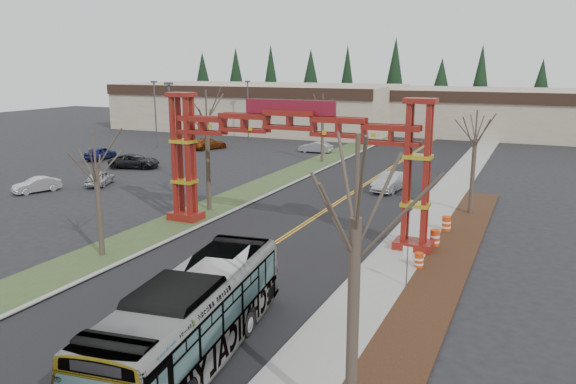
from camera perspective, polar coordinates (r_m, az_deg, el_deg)
The scene contains 33 objects.
ground at distance 22.54m, azimuth -19.88°, elevation -16.38°, with size 200.00×200.00×0.00m, color black.
road at distance 42.65m, azimuth 4.04°, elevation -1.75°, with size 12.00×110.00×0.02m, color black.
lane_line_left at distance 42.68m, azimuth 3.89°, elevation -1.71°, with size 0.12×100.00×0.01m, color orange.
lane_line_right at distance 42.60m, azimuth 4.19°, elevation -1.74°, with size 0.12×100.00×0.01m, color orange.
curb_right at distance 40.98m, azimuth 12.13°, elevation -2.52°, with size 0.30×110.00×0.15m, color #969691.
sidewalk_right at distance 40.71m, azimuth 14.12°, elevation -2.72°, with size 2.60×110.00×0.14m, color gray.
landscape_strip at distance 26.32m, azimuth 13.61°, elevation -11.43°, with size 2.60×50.00×0.12m, color black.
grass_median at distance 45.95m, azimuth -5.34°, elevation -0.67°, with size 4.00×110.00×0.08m, color #2B4120.
curb_left at distance 45.07m, azimuth -3.30°, elevation -0.85°, with size 0.30×110.00×0.15m, color #969691.
gateway_arch at distance 35.12m, azimuth 0.17°, elevation 5.08°, with size 18.20×1.60×8.90m.
retail_building_west at distance 96.71m, azimuth -2.91°, elevation 8.68°, with size 46.00×22.30×7.50m.
retail_building_east at distance 94.05m, azimuth 21.96°, elevation 7.51°, with size 38.00×20.30×7.00m.
conifer_treeline at distance 106.74m, azimuth 17.14°, elevation 9.99°, with size 116.10×5.60×13.00m.
transit_bus at distance 21.29m, azimuth -9.70°, elevation -12.50°, with size 2.81×11.99×3.34m, color #A9ADB1.
silver_sedan at distance 49.40m, azimuth 10.43°, elevation 1.04°, with size 1.72×4.94×1.63m, color #A5A8AD.
parked_car_near_a at distance 53.63m, azimuth -18.55°, elevation 1.37°, with size 1.61×4.00×1.36m, color #B7BCBF.
parked_car_near_b at distance 52.70m, azimuth -24.17°, elevation 0.66°, with size 1.35×3.87×1.28m, color #BDBDBD.
parked_car_near_c at distance 61.63m, azimuth -15.33°, elevation 3.03°, with size 2.41×5.24×1.46m, color black.
parked_car_mid_a at distance 73.62m, azimuth -8.09°, elevation 4.89°, with size 2.04×5.01×1.45m, color maroon.
parked_car_mid_b at distance 68.29m, azimuth -18.51°, elevation 3.76°, with size 1.77×4.41×1.50m, color navy.
parked_car_far_a at distance 70.03m, azimuth 2.86°, elevation 4.57°, with size 1.45×4.17×1.37m, color #B0B1B9.
bare_tree_median_near at distance 32.82m, azimuth -18.93°, elevation 2.15°, with size 3.11×3.11×7.11m.
bare_tree_median_mid at distance 41.50m, azimuth -8.27°, elevation 7.08°, with size 3.40×3.40×8.95m.
bare_tree_median_far at distance 62.64m, azimuth 3.54°, elevation 7.98°, with size 3.25×3.25×7.64m.
bare_tree_right_near at distance 15.08m, azimuth 6.89°, elevation -2.82°, with size 3.41×3.41×8.97m.
bare_tree_right_far at distance 42.29m, azimuth 18.48°, elevation 5.05°, with size 3.15×3.15×7.60m.
light_pole_near at distance 55.48m, azimuth -11.86°, elevation 6.90°, with size 0.79×0.39×9.09m.
light_pole_mid at distance 75.85m, azimuth -13.34°, elevation 8.16°, with size 0.75×0.38×8.66m.
light_pole_far at distance 82.34m, azimuth -4.10°, elevation 8.73°, with size 0.73×0.37×8.47m.
street_sign at distance 27.97m, azimuth 12.04°, elevation -6.62°, with size 0.49×0.08×2.14m.
barrel_south at distance 30.99m, azimuth 13.15°, elevation -6.85°, with size 0.50×0.50×0.92m.
barrel_mid at distance 34.77m, azimuth 14.68°, elevation -4.61°, with size 0.59×0.59×1.09m.
barrel_north at distance 38.02m, azimuth 15.78°, elevation -3.19°, with size 0.58×0.58×1.08m.
Camera 1 is at (14.33, -13.72, 10.71)m, focal length 35.00 mm.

